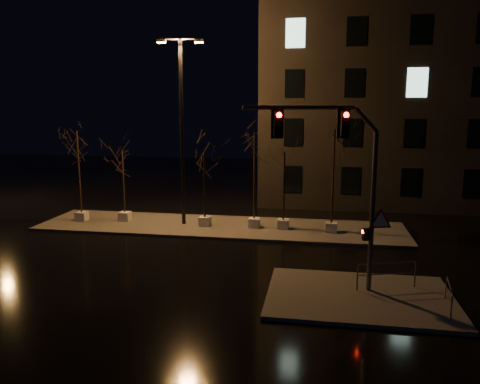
# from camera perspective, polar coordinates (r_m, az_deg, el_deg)

# --- Properties ---
(ground) EXTENTS (90.00, 90.00, 0.00)m
(ground) POSITION_cam_1_polar(r_m,az_deg,el_deg) (22.83, -5.68, -8.14)
(ground) COLOR black
(ground) RESTS_ON ground
(median) EXTENTS (22.00, 5.00, 0.15)m
(median) POSITION_cam_1_polar(r_m,az_deg,el_deg) (28.40, -2.49, -4.25)
(median) COLOR #4C4944
(median) RESTS_ON ground
(sidewalk_corner) EXTENTS (7.00, 5.00, 0.15)m
(sidewalk_corner) POSITION_cam_1_polar(r_m,az_deg,el_deg) (18.84, 14.36, -12.25)
(sidewalk_corner) COLOR #4C4944
(sidewalk_corner) RESTS_ON ground
(building) EXTENTS (25.00, 12.00, 15.00)m
(building) POSITION_cam_1_polar(r_m,az_deg,el_deg) (39.72, 21.90, 9.99)
(building) COLOR black
(building) RESTS_ON ground
(tree_0) EXTENTS (1.80, 1.80, 5.79)m
(tree_0) POSITION_cam_1_polar(r_m,az_deg,el_deg) (30.60, -19.17, 4.73)
(tree_0) COLOR silver
(tree_0) RESTS_ON median
(tree_1) EXTENTS (1.80, 1.80, 4.57)m
(tree_1) POSITION_cam_1_polar(r_m,az_deg,el_deg) (29.87, -14.11, 3.09)
(tree_1) COLOR silver
(tree_1) RESTS_ON median
(tree_2) EXTENTS (1.80, 1.80, 4.49)m
(tree_2) POSITION_cam_1_polar(r_m,az_deg,el_deg) (27.77, -4.38, 2.73)
(tree_2) COLOR silver
(tree_2) RESTS_ON median
(tree_3) EXTENTS (1.80, 1.80, 5.80)m
(tree_3) POSITION_cam_1_polar(r_m,az_deg,el_deg) (27.22, 1.79, 4.70)
(tree_3) COLOR silver
(tree_3) RESTS_ON median
(tree_4) EXTENTS (1.80, 1.80, 4.67)m
(tree_4) POSITION_cam_1_polar(r_m,az_deg,el_deg) (27.13, 5.40, 2.81)
(tree_4) COLOR silver
(tree_4) RESTS_ON median
(tree_5) EXTENTS (1.80, 1.80, 6.02)m
(tree_5) POSITION_cam_1_polar(r_m,az_deg,el_deg) (26.66, 11.38, 4.74)
(tree_5) COLOR silver
(tree_5) RESTS_ON median
(traffic_signal_mast) EXTENTS (5.59, 1.78, 7.11)m
(traffic_signal_mast) POSITION_cam_1_polar(r_m,az_deg,el_deg) (17.75, 12.66, 2.34)
(traffic_signal_mast) COLOR #505357
(traffic_signal_mast) RESTS_ON sidewalk_corner
(streetlight_main) EXTENTS (2.75, 0.61, 10.98)m
(streetlight_main) POSITION_cam_1_polar(r_m,az_deg,el_deg) (28.17, -7.12, 8.75)
(streetlight_main) COLOR black
(streetlight_main) RESTS_ON median
(guard_rail_a) EXTENTS (2.34, 0.80, 1.06)m
(guard_rail_a) POSITION_cam_1_polar(r_m,az_deg,el_deg) (19.47, 17.46, -9.25)
(guard_rail_a) COLOR #505357
(guard_rail_a) RESTS_ON sidewalk_corner
(guard_rail_b) EXTENTS (0.30, 1.82, 0.87)m
(guard_rail_b) POSITION_cam_1_polar(r_m,az_deg,el_deg) (18.47, 24.12, -11.20)
(guard_rail_b) COLOR #505357
(guard_rail_b) RESTS_ON sidewalk_corner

